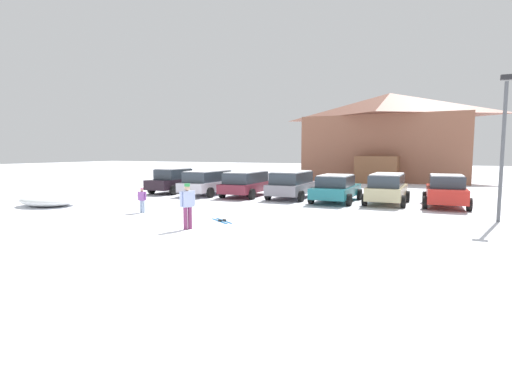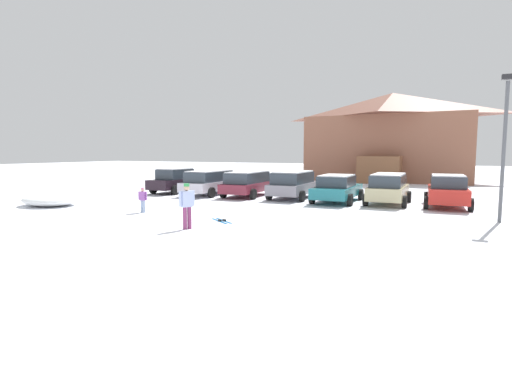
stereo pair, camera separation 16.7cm
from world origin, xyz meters
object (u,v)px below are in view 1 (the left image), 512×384
(ski_lodge, at_px, (388,136))
(skier_adult_in_blue_parka, at_px, (187,204))
(parked_teal_hatchback, at_px, (336,188))
(parked_grey_wagon, at_px, (292,184))
(parked_black_sedan, at_px, (175,180))
(pair_of_skis, at_px, (222,221))
(parked_beige_suv, at_px, (387,188))
(parked_red_sedan, at_px, (446,191))
(lamp_post, at_px, (503,141))
(plowed_snow_pile, at_px, (49,200))
(parked_silver_wagon, at_px, (208,182))
(skier_child_in_purple_jacket, at_px, (142,199))
(parked_maroon_van, at_px, (246,183))

(ski_lodge, height_order, skier_adult_in_blue_parka, ski_lodge)
(ski_lodge, relative_size, parked_teal_hatchback, 3.38)
(parked_grey_wagon, xyz_separation_m, skier_adult_in_blue_parka, (-0.20, -10.58, 0.05))
(parked_black_sedan, distance_m, pair_of_skis, 12.12)
(parked_grey_wagon, relative_size, parked_beige_suv, 1.06)
(parked_grey_wagon, height_order, skier_adult_in_blue_parka, skier_adult_in_blue_parka)
(ski_lodge, height_order, parked_red_sedan, ski_lodge)
(lamp_post, bearing_deg, plowed_snow_pile, -168.06)
(parked_teal_hatchback, distance_m, parked_beige_suv, 2.71)
(parked_teal_hatchback, bearing_deg, parked_black_sedan, 177.89)
(parked_teal_hatchback, bearing_deg, skier_adult_in_blue_parka, -106.61)
(parked_black_sedan, height_order, parked_grey_wagon, parked_black_sedan)
(parked_silver_wagon, relative_size, skier_adult_in_blue_parka, 2.76)
(ski_lodge, bearing_deg, skier_child_in_purple_jacket, -105.09)
(parked_red_sedan, bearing_deg, parked_teal_hatchback, -176.40)
(skier_adult_in_blue_parka, bearing_deg, plowed_snow_pile, 168.03)
(parked_grey_wagon, bearing_deg, parked_red_sedan, -1.15)
(parked_black_sedan, bearing_deg, parked_maroon_van, -0.53)
(pair_of_skis, bearing_deg, parked_maroon_van, 109.93)
(parked_silver_wagon, bearing_deg, parked_teal_hatchback, -0.82)
(parked_maroon_van, height_order, skier_adult_in_blue_parka, skier_adult_in_blue_parka)
(parked_maroon_van, distance_m, parked_teal_hatchback, 5.79)
(parked_silver_wagon, xyz_separation_m, skier_adult_in_blue_parka, (5.41, -10.19, 0.07))
(skier_child_in_purple_jacket, height_order, lamp_post, lamp_post)
(skier_adult_in_blue_parka, distance_m, pair_of_skis, 2.18)
(ski_lodge, height_order, parked_silver_wagon, ski_lodge)
(parked_silver_wagon, relative_size, parked_maroon_van, 1.02)
(parked_grey_wagon, bearing_deg, lamp_post, -21.71)
(parked_grey_wagon, bearing_deg, parked_maroon_van, -177.10)
(skier_child_in_purple_jacket, bearing_deg, parked_silver_wagon, 99.08)
(ski_lodge, bearing_deg, parked_red_sedan, -75.33)
(parked_grey_wagon, bearing_deg, parked_black_sedan, -179.33)
(skier_child_in_purple_jacket, bearing_deg, pair_of_skis, -5.62)
(pair_of_skis, bearing_deg, ski_lodge, 83.85)
(parked_maroon_van, relative_size, lamp_post, 0.78)
(parked_teal_hatchback, height_order, plowed_snow_pile, parked_teal_hatchback)
(parked_maroon_van, bearing_deg, parked_red_sedan, -0.08)
(parked_grey_wagon, height_order, skier_child_in_purple_jacket, parked_grey_wagon)
(parked_red_sedan, bearing_deg, plowed_snow_pile, -156.13)
(parked_silver_wagon, distance_m, parked_teal_hatchback, 8.41)
(lamp_post, bearing_deg, skier_adult_in_blue_parka, -148.11)
(ski_lodge, relative_size, plowed_snow_pile, 5.20)
(parked_black_sedan, distance_m, lamp_post, 19.30)
(parked_maroon_van, height_order, skier_child_in_purple_jacket, parked_maroon_van)
(skier_child_in_purple_jacket, height_order, pair_of_skis, skier_child_in_purple_jacket)
(parked_red_sedan, bearing_deg, skier_child_in_purple_jacket, -147.75)
(lamp_post, xyz_separation_m, plowed_snow_pile, (-20.59, -4.35, -2.92))
(parked_red_sedan, bearing_deg, parked_beige_suv, -177.92)
(parked_silver_wagon, height_order, parked_red_sedan, parked_red_sedan)
(parked_grey_wagon, height_order, plowed_snow_pile, parked_grey_wagon)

